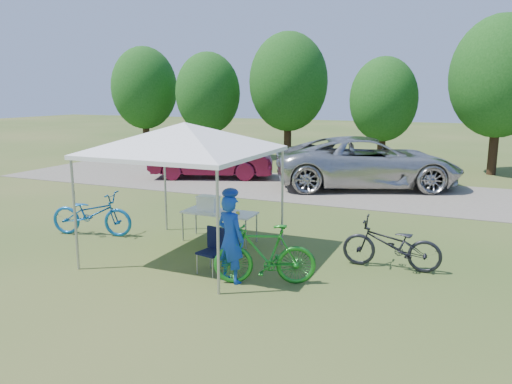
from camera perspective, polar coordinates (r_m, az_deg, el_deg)
ground at (r=10.42m, az=-7.78°, el=-7.24°), size 100.00×100.00×0.00m
gravel_strip at (r=17.53m, az=5.82°, el=0.47°), size 24.00×5.00×0.02m
canopy at (r=9.91m, az=-8.20°, el=7.46°), size 4.53×4.53×3.00m
treeline at (r=23.13m, az=9.94°, el=11.77°), size 24.89×4.28×6.30m
folding_table at (r=11.18m, az=-4.21°, el=-2.48°), size 1.65×0.69×0.68m
folding_chair at (r=9.37m, az=-4.87°, el=-6.20°), size 0.50×0.52×0.83m
cooler at (r=11.26m, az=-5.48°, el=-1.28°), size 0.47×0.32×0.34m
ice_cream_cup at (r=10.91m, az=-2.09°, el=-2.41°), size 0.08×0.08×0.06m
cyclist at (r=8.76m, az=-2.92°, el=-5.37°), size 0.66×0.53×1.57m
bike_blue at (r=12.27m, az=-18.25°, el=-2.37°), size 2.07×1.14×1.03m
bike_green at (r=8.73m, az=1.00°, el=-7.15°), size 1.85×1.13×1.07m
bike_dark at (r=9.80m, az=15.22°, el=-5.80°), size 1.86×0.72×0.96m
minivan at (r=17.83m, az=12.60°, el=3.35°), size 6.99×5.15×1.77m
sedan at (r=19.48m, az=-5.07°, el=3.92°), size 4.99×3.21×1.55m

